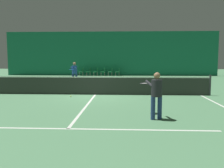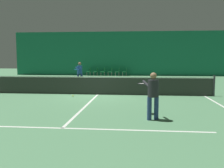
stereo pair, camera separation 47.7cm
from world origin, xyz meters
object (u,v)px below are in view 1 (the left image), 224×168
object	(u,v)px
courtside_chair_1	(89,71)
tennis_ball	(71,96)
player_near	(156,92)
courtside_chair_3	(104,71)
tennis_net	(95,85)
courtside_chair_4	(111,71)
player_far	(74,72)
courtside_chair_0	(82,71)
courtside_chair_2	(96,71)
courtside_chair_5	(118,71)

from	to	relation	value
courtside_chair_1	tennis_ball	xyz separation A→B (m)	(1.17, -14.57, -0.45)
player_near	courtside_chair_3	world-z (taller)	player_near
tennis_net	courtside_chair_4	distance (m)	13.75
tennis_net	courtside_chair_3	size ratio (longest dim) A/B	14.29
courtside_chair_1	courtside_chair_3	size ratio (longest dim) A/B	1.00
player_far	courtside_chair_0	size ratio (longest dim) A/B	1.93
player_far	courtside_chair_4	xyz separation A→B (m)	(2.14, 8.92, -0.46)
courtside_chair_0	tennis_ball	size ratio (longest dim) A/B	12.73
courtside_chair_1	courtside_chair_2	bearing A→B (deg)	90.00
courtside_chair_4	courtside_chair_5	distance (m)	0.79
player_far	player_near	bearing A→B (deg)	24.96
courtside_chair_2	tennis_ball	bearing A→B (deg)	1.50
player_near	courtside_chair_0	bearing A→B (deg)	-3.33
player_far	courtside_chair_0	distance (m)	8.98
courtside_chair_2	courtside_chair_4	bearing A→B (deg)	90.00
courtside_chair_0	courtside_chair_2	distance (m)	1.57
tennis_ball	courtside_chair_1	bearing A→B (deg)	94.58
tennis_net	player_far	distance (m)	5.29
tennis_net	courtside_chair_3	distance (m)	13.77
tennis_net	player_near	distance (m)	5.76
courtside_chair_0	courtside_chair_4	world-z (taller)	same
courtside_chair_2	courtside_chair_4	distance (m)	1.57
courtside_chair_4	tennis_ball	world-z (taller)	courtside_chair_4
tennis_ball	courtside_chair_5	bearing A→B (deg)	82.27
player_far	courtside_chair_2	distance (m)	8.95
tennis_net	courtside_chair_2	size ratio (longest dim) A/B	14.29
courtside_chair_1	courtside_chair_4	size ratio (longest dim) A/B	1.00
tennis_ball	courtside_chair_2	bearing A→B (deg)	91.50
courtside_chair_0	courtside_chair_1	world-z (taller)	same
player_far	courtside_chair_4	world-z (taller)	player_far
tennis_net	courtside_chair_0	distance (m)	14.10
player_near	courtside_chair_0	size ratio (longest dim) A/B	1.78
player_far	tennis_ball	xyz separation A→B (m)	(0.95, -5.65, -0.91)
courtside_chair_3	courtside_chair_4	world-z (taller)	same
courtside_chair_2	courtside_chair_4	world-z (taller)	same
courtside_chair_1	courtside_chair_5	size ratio (longest dim) A/B	1.00
courtside_chair_5	player_far	bearing A→B (deg)	-18.15
courtside_chair_1	courtside_chair_5	world-z (taller)	same
courtside_chair_0	courtside_chair_2	size ratio (longest dim) A/B	1.00
player_near	courtside_chair_0	xyz separation A→B (m)	(-5.63, 18.91, -0.39)
player_far	courtside_chair_2	xyz separation A→B (m)	(0.56, 8.92, -0.46)
courtside_chair_4	player_far	bearing A→B (deg)	-13.47
courtside_chair_5	tennis_ball	bearing A→B (deg)	-7.73
courtside_chair_2	tennis_ball	world-z (taller)	courtside_chair_2
tennis_net	courtside_chair_1	world-z (taller)	tennis_net
player_far	courtside_chair_3	distance (m)	9.03
courtside_chair_2	courtside_chair_5	world-z (taller)	same
courtside_chair_5	tennis_ball	world-z (taller)	courtside_chair_5
player_near	tennis_ball	bearing A→B (deg)	20.35
tennis_net	courtside_chair_4	bearing A→B (deg)	89.79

